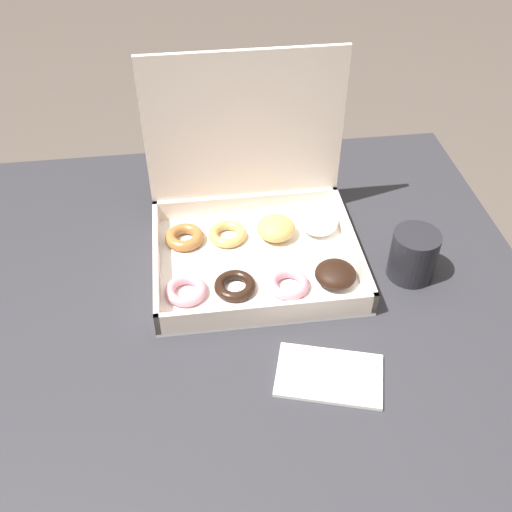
{
  "coord_description": "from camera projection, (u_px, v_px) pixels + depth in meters",
  "views": [
    {
      "loc": [
        -0.05,
        -0.64,
        1.38
      ],
      "look_at": [
        0.04,
        0.08,
        0.73
      ],
      "focal_mm": 42.0,
      "sensor_mm": 36.0,
      "label": 1
    }
  ],
  "objects": [
    {
      "name": "coffee_mug",
      "position": [
        414.0,
        254.0,
        0.94
      ],
      "size": [
        0.07,
        0.07,
        0.08
      ],
      "color": "#232328",
      "rests_on": "dining_table"
    },
    {
      "name": "paper_napkin",
      "position": [
        329.0,
        375.0,
        0.81
      ],
      "size": [
        0.16,
        0.13,
        0.01
      ],
      "color": "white",
      "rests_on": "dining_table"
    },
    {
      "name": "ground_plane",
      "position": [
        243.0,
        510.0,
        1.4
      ],
      "size": [
        8.0,
        8.0,
        0.0
      ],
      "primitive_type": "plane",
      "color": "#564C44"
    },
    {
      "name": "dining_table",
      "position": [
        238.0,
        344.0,
        0.99
      ],
      "size": [
        0.95,
        0.88,
        0.71
      ],
      "color": "#2D2D33",
      "rests_on": "ground_plane"
    },
    {
      "name": "donut_box",
      "position": [
        258.0,
        218.0,
        0.98
      ],
      "size": [
        0.33,
        0.28,
        0.3
      ],
      "color": "white",
      "rests_on": "dining_table"
    }
  ]
}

